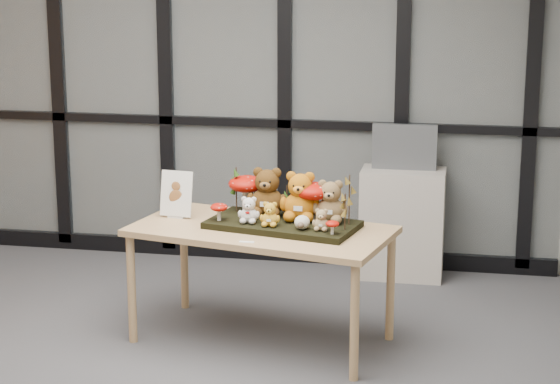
% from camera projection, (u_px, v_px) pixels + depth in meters
% --- Properties ---
extents(room_shell, '(5.00, 5.00, 5.00)m').
position_uv_depth(room_shell, '(104.00, 77.00, 5.00)').
color(room_shell, '#ABA9A1').
rests_on(room_shell, floor).
extents(glass_partition, '(4.90, 0.06, 2.78)m').
position_uv_depth(glass_partition, '(225.00, 72.00, 7.42)').
color(glass_partition, '#2D383F').
rests_on(glass_partition, floor).
extents(display_table, '(1.63, 1.06, 0.70)m').
position_uv_depth(display_table, '(261.00, 239.00, 5.95)').
color(display_table, tan).
rests_on(display_table, floor).
extents(diorama_tray, '(0.93, 0.61, 0.04)m').
position_uv_depth(diorama_tray, '(283.00, 225.00, 5.94)').
color(diorama_tray, black).
rests_on(diorama_tray, display_table).
extents(bear_pooh_yellow, '(0.28, 0.27, 0.32)m').
position_uv_depth(bear_pooh_yellow, '(300.00, 193.00, 5.95)').
color(bear_pooh_yellow, '#B3630E').
rests_on(bear_pooh_yellow, diorama_tray).
extents(bear_brown_medium, '(0.29, 0.27, 0.32)m').
position_uv_depth(bear_brown_medium, '(267.00, 189.00, 6.04)').
color(bear_brown_medium, '#4A2D0F').
rests_on(bear_brown_medium, diorama_tray).
extents(bear_tan_back, '(0.25, 0.23, 0.28)m').
position_uv_depth(bear_tan_back, '(330.00, 199.00, 5.90)').
color(bear_tan_back, brown).
rests_on(bear_tan_back, diorama_tray).
extents(bear_small_yellow, '(0.14, 0.13, 0.16)m').
position_uv_depth(bear_small_yellow, '(270.00, 213.00, 5.83)').
color(bear_small_yellow, gold).
rests_on(bear_small_yellow, diorama_tray).
extents(bear_white_bow, '(0.15, 0.14, 0.17)m').
position_uv_depth(bear_white_bow, '(249.00, 208.00, 5.90)').
color(bear_white_bow, silver).
rests_on(bear_white_bow, diorama_tray).
extents(bear_beige_small, '(0.12, 0.12, 0.14)m').
position_uv_depth(bear_beige_small, '(321.00, 218.00, 5.74)').
color(bear_beige_small, tan).
rests_on(bear_beige_small, diorama_tray).
extents(plush_cream_hedgehog, '(0.08, 0.07, 0.09)m').
position_uv_depth(plush_cream_hedgehog, '(302.00, 222.00, 5.77)').
color(plush_cream_hedgehog, beige).
rests_on(plush_cream_hedgehog, diorama_tray).
extents(mushroom_back_left, '(0.22, 0.22, 0.24)m').
position_uv_depth(mushroom_back_left, '(246.00, 192.00, 6.15)').
color(mushroom_back_left, '#9F0D05').
rests_on(mushroom_back_left, diorama_tray).
extents(mushroom_back_right, '(0.22, 0.22, 0.25)m').
position_uv_depth(mushroom_back_right, '(314.00, 199.00, 5.96)').
color(mushroom_back_right, '#9F0D05').
rests_on(mushroom_back_right, diorama_tray).
extents(mushroom_front_left, '(0.10, 0.10, 0.11)m').
position_uv_depth(mushroom_front_left, '(219.00, 211.00, 5.95)').
color(mushroom_front_left, '#9F0D05').
rests_on(mushroom_front_left, diorama_tray).
extents(mushroom_front_right, '(0.08, 0.08, 0.09)m').
position_uv_depth(mushroom_front_right, '(332.00, 227.00, 5.66)').
color(mushroom_front_right, '#9F0D05').
rests_on(mushroom_front_right, diorama_tray).
extents(sprig_green_far_left, '(0.05, 0.05, 0.27)m').
position_uv_depth(sprig_green_far_left, '(236.00, 189.00, 6.14)').
color(sprig_green_far_left, black).
rests_on(sprig_green_far_left, diorama_tray).
extents(sprig_green_mid_left, '(0.05, 0.05, 0.21)m').
position_uv_depth(sprig_green_mid_left, '(253.00, 194.00, 6.16)').
color(sprig_green_mid_left, black).
rests_on(sprig_green_mid_left, diorama_tray).
extents(sprig_dry_far_right, '(0.05, 0.05, 0.29)m').
position_uv_depth(sprig_dry_far_right, '(349.00, 200.00, 5.84)').
color(sprig_dry_far_right, brown).
rests_on(sprig_dry_far_right, diorama_tray).
extents(sprig_dry_mid_right, '(0.05, 0.05, 0.21)m').
position_uv_depth(sprig_dry_mid_right, '(345.00, 212.00, 5.74)').
color(sprig_dry_mid_right, brown).
rests_on(sprig_dry_mid_right, diorama_tray).
extents(sprig_green_centre, '(0.05, 0.05, 0.18)m').
position_uv_depth(sprig_green_centre, '(287.00, 200.00, 6.08)').
color(sprig_green_centre, black).
rests_on(sprig_green_centre, diorama_tray).
extents(sign_holder, '(0.21, 0.08, 0.29)m').
position_uv_depth(sign_holder, '(176.00, 196.00, 6.14)').
color(sign_holder, silver).
rests_on(sign_holder, display_table).
extents(label_card, '(0.08, 0.03, 0.00)m').
position_uv_depth(label_card, '(247.00, 242.00, 5.65)').
color(label_card, white).
rests_on(label_card, display_table).
extents(cabinet, '(0.59, 0.34, 0.78)m').
position_uv_depth(cabinet, '(402.00, 223.00, 7.21)').
color(cabinet, '#B1A89E').
rests_on(cabinet, floor).
extents(monitor, '(0.45, 0.05, 0.32)m').
position_uv_depth(monitor, '(404.00, 147.00, 7.10)').
color(monitor, '#515459').
rests_on(monitor, cabinet).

